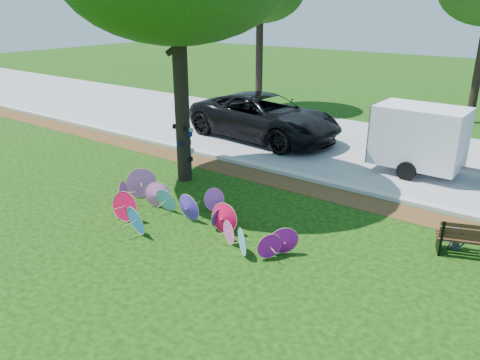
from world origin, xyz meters
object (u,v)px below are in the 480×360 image
object	(u,v)px
black_van	(264,117)
cargo_trailer	(419,136)
person_left	(459,228)
park_bench	(475,238)
parasol_pile	(181,209)

from	to	relation	value
black_van	cargo_trailer	xyz separation A→B (m)	(6.22, -0.51, 0.35)
black_van	person_left	xyz separation A→B (m)	(8.54, -5.07, -0.35)
park_bench	person_left	bearing A→B (deg)	151.23
black_van	park_bench	distance (m)	10.27
black_van	person_left	size ratio (longest dim) A/B	5.96
parasol_pile	cargo_trailer	world-z (taller)	cargo_trailer
black_van	park_bench	world-z (taller)	black_van
black_van	cargo_trailer	bearing A→B (deg)	-88.74
black_van	park_bench	xyz separation A→B (m)	(8.89, -5.12, -0.48)
parasol_pile	black_van	bearing A→B (deg)	108.73
black_van	person_left	distance (m)	9.94
cargo_trailer	park_bench	size ratio (longest dim) A/B	1.69
parasol_pile	cargo_trailer	size ratio (longest dim) A/B	2.13
parasol_pile	person_left	world-z (taller)	person_left
parasol_pile	cargo_trailer	xyz separation A→B (m)	(3.61, 7.19, 0.87)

